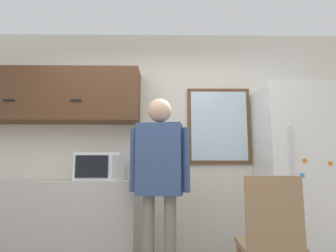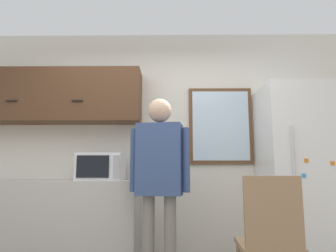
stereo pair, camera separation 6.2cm
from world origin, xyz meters
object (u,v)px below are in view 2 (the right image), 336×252
(refrigerator, at_px, (301,176))
(chair, at_px, (270,237))
(microwave, at_px, (101,167))
(person, at_px, (160,169))

(refrigerator, height_order, chair, refrigerator)
(microwave, height_order, person, person)
(refrigerator, relative_size, chair, 1.95)
(microwave, xyz_separation_m, refrigerator, (2.11, -0.04, -0.10))
(microwave, xyz_separation_m, person, (0.64, -0.45, -0.03))
(chair, bearing_deg, microwave, -29.53)
(person, height_order, refrigerator, refrigerator)
(refrigerator, bearing_deg, microwave, 179.05)
(person, distance_m, refrigerator, 1.53)
(microwave, xyz_separation_m, chair, (1.47, -0.95, -0.52))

